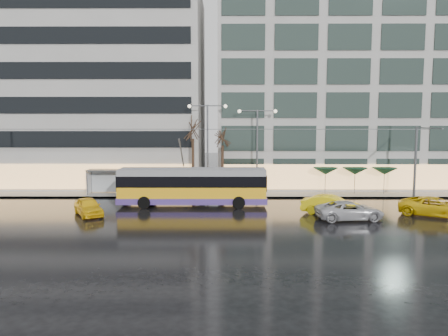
{
  "coord_description": "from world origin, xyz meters",
  "views": [
    {
      "loc": [
        3.9,
        -33.15,
        7.56
      ],
      "look_at": [
        3.69,
        5.0,
        3.42
      ],
      "focal_mm": 35.0,
      "sensor_mm": 36.0,
      "label": 1
    }
  ],
  "objects_px": {
    "trolleybus": "(192,188)",
    "street_lamp_near": "(208,136)",
    "taxi_a": "(88,207)",
    "bus_shelter": "(105,176)"
  },
  "relations": [
    {
      "from": "bus_shelter",
      "to": "taxi_a",
      "type": "height_order",
      "value": "bus_shelter"
    },
    {
      "from": "trolleybus",
      "to": "street_lamp_near",
      "type": "height_order",
      "value": "street_lamp_near"
    },
    {
      "from": "bus_shelter",
      "to": "street_lamp_near",
      "type": "bearing_deg",
      "value": 0.63
    },
    {
      "from": "street_lamp_near",
      "to": "taxi_a",
      "type": "xyz_separation_m",
      "value": [
        -9.17,
        -9.6,
        -5.29
      ]
    },
    {
      "from": "street_lamp_near",
      "to": "taxi_a",
      "type": "relative_size",
      "value": 2.18
    },
    {
      "from": "taxi_a",
      "to": "trolleybus",
      "type": "bearing_deg",
      "value": -4.43
    },
    {
      "from": "bus_shelter",
      "to": "taxi_a",
      "type": "xyz_separation_m",
      "value": [
        1.21,
        -9.49,
        -1.26
      ]
    },
    {
      "from": "street_lamp_near",
      "to": "bus_shelter",
      "type": "bearing_deg",
      "value": -179.37
    },
    {
      "from": "street_lamp_near",
      "to": "trolleybus",
      "type": "bearing_deg",
      "value": -101.25
    },
    {
      "from": "trolleybus",
      "to": "street_lamp_near",
      "type": "distance_m",
      "value": 7.19
    }
  ]
}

